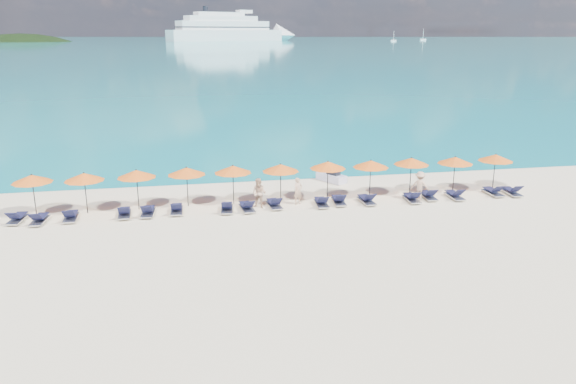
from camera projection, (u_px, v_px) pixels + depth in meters
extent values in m
plane|color=beige|center=(300.00, 232.00, 27.35)|extent=(1400.00, 1400.00, 0.00)
cube|color=#1FA9B2|center=(182.00, 40.00, 650.45)|extent=(1600.00, 1300.00, 0.01)
ellipsoid|color=black|center=(26.00, 79.00, 538.54)|extent=(162.00, 126.00, 85.50)
cube|color=white|center=(226.00, 36.00, 563.14)|extent=(118.50, 64.12, 10.81)
cone|color=white|center=(286.00, 35.00, 600.08)|extent=(30.90, 30.90, 23.79)
cube|color=white|center=(224.00, 25.00, 559.34)|extent=(95.20, 52.30, 8.65)
cube|color=white|center=(221.00, 19.00, 556.43)|extent=(74.51, 42.36, 5.41)
cube|color=white|center=(219.00, 14.00, 554.12)|extent=(51.21, 30.54, 3.78)
cube|color=black|center=(224.00, 27.00, 559.79)|extent=(96.38, 52.94, 0.97)
cube|color=black|center=(224.00, 23.00, 558.75)|extent=(94.01, 51.66, 0.97)
cylinder|color=black|center=(205.00, 9.00, 545.21)|extent=(4.76, 4.76, 5.95)
cube|color=white|center=(393.00, 41.00, 553.48)|extent=(5.52, 1.84, 1.47)
cylinder|color=white|center=(394.00, 36.00, 552.16)|extent=(0.33, 0.33, 9.20)
cube|color=white|center=(423.00, 40.00, 613.49)|extent=(6.74, 2.25, 1.80)
cylinder|color=white|center=(423.00, 34.00, 611.88)|extent=(0.40, 0.40, 11.23)
cube|color=silver|center=(331.00, 178.00, 36.52)|extent=(1.74, 2.23, 0.49)
cube|color=black|center=(333.00, 173.00, 36.30)|extent=(0.82, 0.98, 0.31)
cylinder|color=black|center=(326.00, 169.00, 36.78)|extent=(0.45, 0.29, 0.05)
imported|color=tan|center=(298.00, 191.00, 31.60)|extent=(0.66, 0.57, 1.54)
imported|color=tan|center=(259.00, 193.00, 30.90)|extent=(0.95, 0.82, 1.69)
imported|color=tan|center=(420.00, 186.00, 32.45)|extent=(1.17, 1.03, 1.67)
cylinder|color=black|center=(34.00, 195.00, 29.57)|extent=(0.05, 0.05, 2.20)
cone|color=orange|center=(32.00, 179.00, 29.32)|extent=(2.10, 2.10, 0.42)
sphere|color=black|center=(31.00, 175.00, 29.26)|extent=(0.08, 0.08, 0.08)
cylinder|color=black|center=(86.00, 193.00, 29.94)|extent=(0.05, 0.05, 2.20)
cone|color=orange|center=(84.00, 177.00, 29.69)|extent=(2.10, 2.10, 0.42)
sphere|color=black|center=(84.00, 173.00, 29.63)|extent=(0.08, 0.08, 0.08)
cylinder|color=black|center=(138.00, 190.00, 30.59)|extent=(0.05, 0.05, 2.20)
cone|color=orange|center=(136.00, 174.00, 30.33)|extent=(2.10, 2.10, 0.42)
sphere|color=black|center=(136.00, 170.00, 30.27)|extent=(0.08, 0.08, 0.08)
cylinder|color=black|center=(187.00, 187.00, 31.16)|extent=(0.05, 0.05, 2.20)
cone|color=orange|center=(187.00, 171.00, 30.90)|extent=(2.10, 2.10, 0.42)
sphere|color=black|center=(186.00, 167.00, 30.84)|extent=(0.08, 0.08, 0.08)
cylinder|color=black|center=(233.00, 185.00, 31.57)|extent=(0.05, 0.05, 2.20)
cone|color=orange|center=(233.00, 169.00, 31.32)|extent=(2.10, 2.10, 0.42)
sphere|color=black|center=(233.00, 165.00, 31.26)|extent=(0.08, 0.08, 0.08)
cylinder|color=black|center=(281.00, 183.00, 31.91)|extent=(0.05, 0.05, 2.20)
cone|color=orange|center=(281.00, 168.00, 31.66)|extent=(2.10, 2.10, 0.42)
sphere|color=black|center=(281.00, 164.00, 31.60)|extent=(0.08, 0.08, 0.08)
cylinder|color=black|center=(328.00, 180.00, 32.56)|extent=(0.05, 0.05, 2.20)
cone|color=orange|center=(328.00, 165.00, 32.31)|extent=(2.10, 2.10, 0.42)
sphere|color=black|center=(328.00, 161.00, 32.25)|extent=(0.08, 0.08, 0.08)
cylinder|color=black|center=(370.00, 179.00, 32.84)|extent=(0.05, 0.05, 2.20)
cone|color=orange|center=(371.00, 164.00, 32.59)|extent=(2.10, 2.10, 0.42)
sphere|color=black|center=(371.00, 160.00, 32.53)|extent=(0.08, 0.08, 0.08)
cylinder|color=black|center=(411.00, 176.00, 33.50)|extent=(0.05, 0.05, 2.20)
cone|color=orange|center=(411.00, 161.00, 33.25)|extent=(2.10, 2.10, 0.42)
sphere|color=black|center=(412.00, 158.00, 33.19)|extent=(0.08, 0.08, 0.08)
cylinder|color=black|center=(454.00, 175.00, 33.77)|extent=(0.05, 0.05, 2.20)
cone|color=orange|center=(455.00, 160.00, 33.51)|extent=(2.10, 2.10, 0.42)
sphere|color=black|center=(455.00, 157.00, 33.45)|extent=(0.08, 0.08, 0.08)
cylinder|color=black|center=(494.00, 172.00, 34.44)|extent=(0.05, 0.05, 2.20)
cone|color=orange|center=(496.00, 158.00, 34.19)|extent=(2.10, 2.10, 0.42)
sphere|color=black|center=(496.00, 154.00, 34.13)|extent=(0.08, 0.08, 0.08)
cube|color=silver|center=(17.00, 220.00, 28.77)|extent=(0.79, 1.76, 0.06)
cube|color=#151737|center=(19.00, 215.00, 28.97)|extent=(0.66, 1.15, 0.04)
cube|color=#151737|center=(12.00, 215.00, 28.13)|extent=(0.60, 0.59, 0.43)
cube|color=silver|center=(40.00, 221.00, 28.61)|extent=(0.76, 1.75, 0.06)
cube|color=#151737|center=(41.00, 216.00, 28.81)|extent=(0.64, 1.14, 0.04)
cube|color=#151737|center=(35.00, 216.00, 27.98)|extent=(0.59, 0.58, 0.43)
cube|color=silver|center=(71.00, 218.00, 29.06)|extent=(0.66, 1.71, 0.06)
cube|color=#151737|center=(71.00, 213.00, 29.26)|extent=(0.57, 1.11, 0.04)
cube|color=#151737|center=(68.00, 213.00, 28.43)|extent=(0.56, 0.55, 0.43)
cube|color=silver|center=(124.00, 214.00, 29.59)|extent=(0.70, 1.73, 0.06)
cube|color=#151737|center=(124.00, 210.00, 29.78)|extent=(0.60, 1.12, 0.04)
cube|color=#151737|center=(123.00, 210.00, 28.97)|extent=(0.57, 0.56, 0.43)
cube|color=silver|center=(148.00, 213.00, 29.83)|extent=(0.74, 1.74, 0.06)
cube|color=#151737|center=(148.00, 209.00, 30.02)|extent=(0.63, 1.14, 0.04)
cube|color=#151737|center=(146.00, 209.00, 29.19)|extent=(0.59, 0.58, 0.43)
cube|color=silver|center=(177.00, 211.00, 30.22)|extent=(0.66, 1.72, 0.06)
cube|color=#151737|center=(177.00, 206.00, 30.41)|extent=(0.58, 1.11, 0.04)
cube|color=#151737|center=(176.00, 206.00, 29.58)|extent=(0.56, 0.55, 0.43)
cube|color=silver|center=(227.00, 209.00, 30.46)|extent=(0.79, 1.75, 0.06)
cube|color=#151737|center=(227.00, 205.00, 30.65)|extent=(0.66, 1.15, 0.04)
cube|color=#151737|center=(227.00, 205.00, 29.82)|extent=(0.60, 0.59, 0.43)
cube|color=silver|center=(247.00, 208.00, 30.61)|extent=(0.79, 1.75, 0.06)
cube|color=#151737|center=(246.00, 204.00, 30.80)|extent=(0.66, 1.15, 0.04)
cube|color=#151737|center=(249.00, 204.00, 29.99)|extent=(0.60, 0.59, 0.43)
cube|color=silver|center=(274.00, 205.00, 31.16)|extent=(0.73, 1.74, 0.06)
cube|color=#151737|center=(273.00, 201.00, 31.34)|extent=(0.62, 1.13, 0.04)
cube|color=#151737|center=(276.00, 201.00, 30.53)|extent=(0.58, 0.57, 0.43)
cube|color=silver|center=(321.00, 204.00, 31.43)|extent=(0.74, 1.74, 0.06)
cube|color=#151737|center=(321.00, 200.00, 31.62)|extent=(0.62, 1.14, 0.04)
cube|color=#151737|center=(323.00, 199.00, 30.79)|extent=(0.59, 0.57, 0.43)
cube|color=silver|center=(339.00, 202.00, 31.79)|extent=(0.78, 1.75, 0.06)
cube|color=#151737|center=(338.00, 198.00, 31.99)|extent=(0.65, 1.15, 0.04)
cube|color=#151737|center=(341.00, 197.00, 31.15)|extent=(0.60, 0.59, 0.43)
cube|color=silver|center=(367.00, 201.00, 31.93)|extent=(0.69, 1.73, 0.06)
cube|color=#151737|center=(365.00, 197.00, 32.12)|extent=(0.60, 1.12, 0.04)
cube|color=#151737|center=(370.00, 197.00, 31.30)|extent=(0.57, 0.56, 0.43)
cube|color=silver|center=(412.00, 199.00, 32.27)|extent=(0.71, 1.73, 0.06)
cube|color=#151737|center=(410.00, 195.00, 32.46)|extent=(0.61, 1.13, 0.04)
cube|color=#151737|center=(416.00, 195.00, 31.63)|extent=(0.58, 0.56, 0.43)
cube|color=silver|center=(428.00, 197.00, 32.77)|extent=(0.73, 1.74, 0.06)
cube|color=#151737|center=(427.00, 193.00, 32.96)|extent=(0.62, 1.13, 0.04)
cube|color=#151737|center=(432.00, 192.00, 32.13)|extent=(0.58, 0.57, 0.43)
cube|color=silver|center=(455.00, 196.00, 32.82)|extent=(0.65, 1.71, 0.06)
cube|color=#151737|center=(453.00, 193.00, 33.01)|extent=(0.57, 1.11, 0.04)
cube|color=#151737|center=(459.00, 192.00, 32.19)|extent=(0.56, 0.55, 0.43)
cube|color=silver|center=(493.00, 193.00, 33.53)|extent=(0.63, 1.70, 0.06)
cube|color=#151737|center=(491.00, 189.00, 33.72)|extent=(0.56, 1.10, 0.04)
cube|color=#151737|center=(499.00, 189.00, 32.90)|extent=(0.55, 0.54, 0.43)
cube|color=silver|center=(512.00, 193.00, 33.57)|extent=(0.71, 1.73, 0.06)
cube|color=#151737|center=(510.00, 189.00, 33.76)|extent=(0.61, 1.13, 0.04)
cube|color=#151737|center=(517.00, 189.00, 32.93)|extent=(0.58, 0.56, 0.43)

